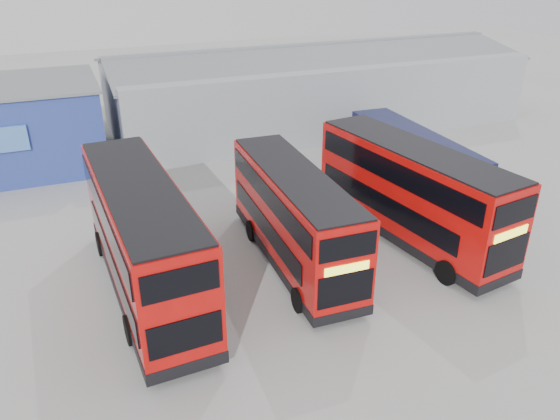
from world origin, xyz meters
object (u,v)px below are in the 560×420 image
(maintenance_shed, at_px, (312,87))
(double_decker_centre, at_px, (294,219))
(single_decker_blue, at_px, (413,158))
(double_decker_left, at_px, (144,241))
(double_decker_right, at_px, (411,195))

(maintenance_shed, height_order, double_decker_centre, maintenance_shed)
(double_decker_centre, distance_m, single_decker_blue, 11.30)
(double_decker_centre, bearing_deg, maintenance_shed, 64.84)
(single_decker_blue, bearing_deg, double_decker_left, 21.07)
(maintenance_shed, relative_size, double_decker_left, 2.73)
(maintenance_shed, xyz_separation_m, double_decker_right, (-4.06, -19.07, -0.36))
(maintenance_shed, distance_m, single_decker_blue, 13.45)
(maintenance_shed, distance_m, double_decker_left, 24.81)
(double_decker_right, bearing_deg, double_decker_centre, 170.60)
(maintenance_shed, xyz_separation_m, double_decker_left, (-16.01, -18.95, -0.27))
(single_decker_blue, bearing_deg, double_decker_centre, 31.46)
(single_decker_blue, bearing_deg, maintenance_shed, -87.85)
(maintenance_shed, distance_m, double_decker_right, 19.50)
(double_decker_centre, relative_size, single_decker_blue, 0.92)
(double_decker_left, xyz_separation_m, single_decker_blue, (16.04, 5.54, -0.88))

